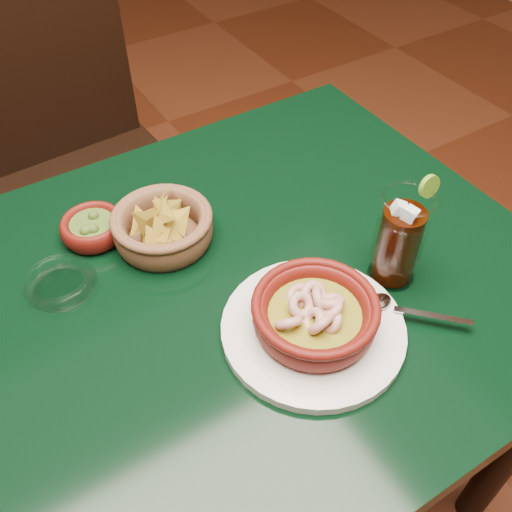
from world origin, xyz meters
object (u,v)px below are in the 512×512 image
dining_chair (83,164)px  chip_basket (163,227)px  cola_drink (399,239)px  dining_table (174,352)px  shrimp_plate (315,318)px

dining_chair → chip_basket: (-0.02, -0.57, 0.25)m
chip_basket → cola_drink: 0.37m
dining_table → chip_basket: 0.20m
dining_table → dining_chair: (0.08, 0.71, -0.12)m
dining_table → dining_chair: bearing=83.3°
dining_chair → chip_basket: 0.62m
chip_basket → cola_drink: size_ratio=1.10×
dining_chair → cola_drink: bearing=-73.7°
dining_chair → shrimp_plate: dining_chair is taller
chip_basket → cola_drink: (0.26, -0.25, 0.05)m
cola_drink → shrimp_plate: bearing=-171.5°
chip_basket → cola_drink: cola_drink is taller
dining_table → chip_basket: chip_basket is taller
dining_chair → shrimp_plate: 0.89m
shrimp_plate → cola_drink: 0.17m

